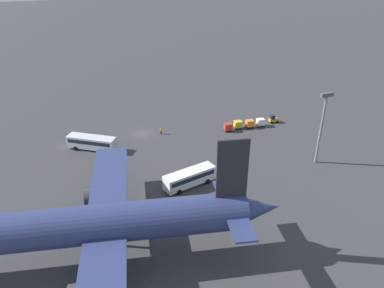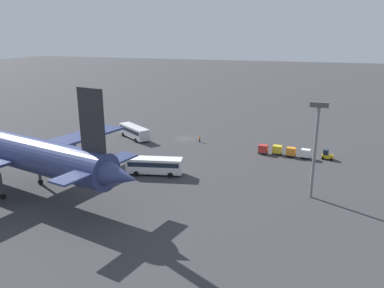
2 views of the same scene
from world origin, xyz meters
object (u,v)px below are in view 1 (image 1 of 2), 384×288
(shuttle_bus_near, at_px, (92,142))
(cargo_cart_orange, at_px, (250,123))
(airplane, at_px, (93,225))
(worker_person, at_px, (161,131))
(cargo_cart_yellow, at_px, (238,124))
(cargo_cart_white, at_px, (261,122))
(shuttle_bus_far, at_px, (190,177))
(cargo_cart_red, at_px, (228,127))
(baggage_tug, at_px, (273,119))

(shuttle_bus_near, relative_size, cargo_cart_orange, 5.04)
(airplane, bearing_deg, worker_person, -106.51)
(airplane, bearing_deg, cargo_cart_yellow, -127.39)
(airplane, height_order, cargo_cart_white, airplane)
(airplane, height_order, cargo_cart_orange, airplane)
(shuttle_bus_near, bearing_deg, shuttle_bus_far, 160.49)
(cargo_cart_red, bearing_deg, baggage_tug, -177.07)
(shuttle_bus_far, bearing_deg, cargo_cart_yellow, -148.59)
(worker_person, height_order, cargo_cart_yellow, cargo_cart_yellow)
(shuttle_bus_far, xyz_separation_m, worker_person, (-1.25, -24.08, -1.07))
(airplane, distance_m, cargo_cart_white, 57.79)
(worker_person, distance_m, cargo_cart_yellow, 19.85)
(shuttle_bus_near, distance_m, baggage_tug, 47.11)
(worker_person, bearing_deg, baggage_tug, 172.98)
(cargo_cart_yellow, bearing_deg, baggage_tug, -179.05)
(shuttle_bus_far, height_order, cargo_cart_orange, shuttle_bus_far)
(shuttle_bus_near, distance_m, cargo_cart_white, 42.76)
(worker_person, xyz_separation_m, cargo_cart_yellow, (-19.47, 3.87, 0.32))
(airplane, relative_size, worker_person, 31.12)
(cargo_cart_yellow, distance_m, cargo_cart_red, 3.10)
(airplane, height_order, baggage_tug, airplane)
(airplane, relative_size, baggage_tug, 21.35)
(cargo_cart_white, xyz_separation_m, cargo_cart_orange, (3.06, -0.23, 0.00))
(cargo_cart_orange, height_order, cargo_cart_yellow, same)
(cargo_cart_orange, xyz_separation_m, cargo_cart_red, (6.12, -0.08, 0.00))
(cargo_cart_white, bearing_deg, airplane, 36.13)
(cargo_cart_orange, distance_m, cargo_cart_yellow, 3.12)
(shuttle_bus_far, distance_m, baggage_tug, 37.31)
(cargo_cart_red, bearing_deg, shuttle_bus_near, -3.83)
(shuttle_bus_near, height_order, cargo_cart_orange, shuttle_bus_near)
(airplane, relative_size, cargo_cart_red, 24.96)
(shuttle_bus_near, relative_size, cargo_cart_yellow, 5.04)
(cargo_cart_white, bearing_deg, worker_person, -10.41)
(shuttle_bus_near, height_order, cargo_cart_yellow, shuttle_bus_near)
(shuttle_bus_near, height_order, cargo_cart_red, shuttle_bus_near)
(shuttle_bus_far, bearing_deg, cargo_cart_white, -157.05)
(airplane, distance_m, shuttle_bus_near, 37.01)
(shuttle_bus_far, distance_m, worker_person, 24.14)
(shuttle_bus_far, xyz_separation_m, cargo_cart_white, (-26.84, -19.38, -0.75))
(baggage_tug, distance_m, cargo_cart_white, 4.52)
(shuttle_bus_near, bearing_deg, cargo_cart_white, -148.77)
(cargo_cart_orange, xyz_separation_m, cargo_cart_yellow, (3.06, -0.60, 0.00))
(cargo_cart_red, bearing_deg, airplane, 42.56)
(cargo_cart_red, bearing_deg, shuttle_bus_far, 48.12)
(airplane, bearing_deg, cargo_cart_white, -132.01)
(shuttle_bus_far, relative_size, cargo_cart_orange, 5.05)
(baggage_tug, height_order, cargo_cart_white, baggage_tug)
(shuttle_bus_near, xyz_separation_m, cargo_cart_white, (-42.68, 2.55, -0.72))
(shuttle_bus_near, distance_m, shuttle_bus_far, 27.06)
(shuttle_bus_near, bearing_deg, baggage_tug, -147.23)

